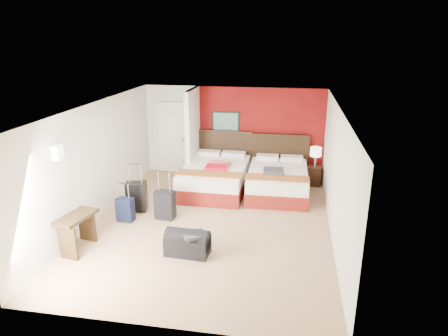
% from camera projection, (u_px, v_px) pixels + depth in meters
% --- Properties ---
extents(ground, '(6.50, 6.50, 0.00)m').
position_uv_depth(ground, '(210.00, 224.00, 8.58)').
color(ground, tan).
rests_on(ground, ground).
extents(room_walls, '(5.02, 6.52, 2.50)m').
position_uv_depth(room_walls, '(165.00, 147.00, 9.73)').
color(room_walls, silver).
rests_on(room_walls, ground).
extents(red_accent_panel, '(3.50, 0.04, 2.50)m').
position_uv_depth(red_accent_panel, '(260.00, 133.00, 11.08)').
color(red_accent_panel, maroon).
rests_on(red_accent_panel, ground).
extents(partition_wall, '(0.12, 1.20, 2.50)m').
position_uv_depth(partition_wall, '(193.00, 136.00, 10.78)').
color(partition_wall, silver).
rests_on(partition_wall, ground).
extents(entry_door, '(0.82, 0.06, 2.05)m').
position_uv_depth(entry_door, '(173.00, 138.00, 11.53)').
color(entry_door, silver).
rests_on(entry_door, ground).
extents(bed_left, '(1.60, 2.26, 0.67)m').
position_uv_depth(bed_left, '(215.00, 178.00, 10.31)').
color(bed_left, silver).
rests_on(bed_left, ground).
extents(bed_right, '(1.51, 2.13, 0.63)m').
position_uv_depth(bed_right, '(278.00, 182.00, 10.11)').
color(bed_right, white).
rests_on(bed_right, ground).
extents(red_suitcase_open, '(0.55, 0.75, 0.09)m').
position_uv_depth(red_suitcase_open, '(218.00, 165.00, 10.08)').
color(red_suitcase_open, '#B10F21').
rests_on(red_suitcase_open, bed_left).
extents(jacket_bundle, '(0.49, 0.39, 0.11)m').
position_uv_depth(jacket_bundle, '(274.00, 171.00, 9.73)').
color(jacket_bundle, '#3D3D43').
rests_on(jacket_bundle, bed_right).
extents(nightstand, '(0.41, 0.41, 0.51)m').
position_uv_depth(nightstand, '(314.00, 176.00, 10.71)').
color(nightstand, black).
rests_on(nightstand, ground).
extents(table_lamp, '(0.33, 0.33, 0.53)m').
position_uv_depth(table_lamp, '(315.00, 157.00, 10.55)').
color(table_lamp, white).
rests_on(table_lamp, nightstand).
extents(suitcase_black, '(0.49, 0.35, 0.67)m').
position_uv_depth(suitcase_black, '(137.00, 198.00, 9.08)').
color(suitcase_black, black).
rests_on(suitcase_black, ground).
extents(suitcase_charcoal, '(0.44, 0.30, 0.61)m').
position_uv_depth(suitcase_charcoal, '(165.00, 206.00, 8.71)').
color(suitcase_charcoal, black).
rests_on(suitcase_charcoal, ground).
extents(suitcase_navy, '(0.38, 0.25, 0.50)m').
position_uv_depth(suitcase_navy, '(125.00, 211.00, 8.62)').
color(suitcase_navy, black).
rests_on(suitcase_navy, ground).
extents(duffel_bag, '(0.82, 0.48, 0.40)m').
position_uv_depth(duffel_bag, '(188.00, 244.00, 7.34)').
color(duffel_bag, black).
rests_on(duffel_bag, ground).
extents(jacket_draped, '(0.52, 0.50, 0.05)m').
position_uv_depth(jacket_draped, '(195.00, 235.00, 7.20)').
color(jacket_draped, '#313236').
rests_on(jacket_draped, duffel_bag).
extents(desk, '(0.56, 0.90, 0.69)m').
position_uv_depth(desk, '(78.00, 232.00, 7.46)').
color(desk, '#322110').
rests_on(desk, ground).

